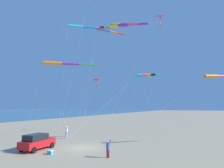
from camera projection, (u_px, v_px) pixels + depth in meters
name	position (u px, v px, depth m)	size (l,w,h in m)	color
ground_plane	(83.00, 147.00, 23.02)	(600.00, 600.00, 0.00)	tan
parked_car	(37.00, 142.00, 21.84)	(2.25, 4.39, 1.85)	red
cooler_box	(50.00, 152.00, 19.72)	(0.62, 0.42, 0.42)	#1EB7C6
person_adult_flyer	(67.00, 131.00, 31.50)	(0.48, 0.60, 1.91)	#8E6B9E
person_child_green_jacket	(108.00, 148.00, 18.40)	(0.61, 0.51, 1.78)	#B72833
kite_windsock_rainbow_low_near	(218.00, 76.00, 25.03)	(15.56, 12.29, 9.50)	orange
kite_delta_magenta_far_left	(160.00, 16.00, 29.93)	(7.40, 10.20, 20.11)	red
kite_windsock_long_streamer_right	(106.00, 31.00, 34.97)	(7.21, 3.84, 20.04)	blue
kite_windsock_red_high_left	(83.00, 27.00, 28.38)	(8.92, 4.89, 17.74)	#1EB7C6
kite_windsock_checkered_midright	(145.00, 75.00, 27.71)	(9.73, 11.87, 10.09)	#1EB7C6
kite_windsock_yellow_midlevel	(106.00, 28.00, 38.06)	(6.37, 5.19, 21.74)	black
kite_windsock_purple_drifting	(123.00, 25.00, 30.19)	(15.56, 2.34, 19.21)	yellow
kite_windsock_green_low_center	(62.00, 64.00, 20.02)	(9.68, 3.33, 9.95)	orange
kite_delta_long_streamer_left	(97.00, 80.00, 39.51)	(1.46, 5.84, 11.28)	red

